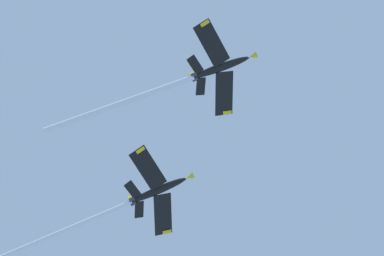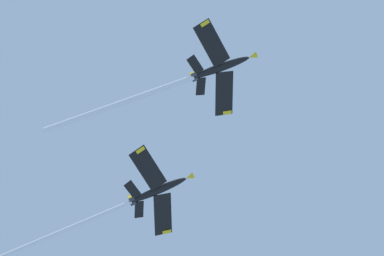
{
  "view_description": "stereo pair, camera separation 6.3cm",
  "coord_description": "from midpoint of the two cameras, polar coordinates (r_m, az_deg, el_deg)",
  "views": [
    {
      "loc": [
        -24.45,
        -11.46,
        1.56
      ],
      "look_at": [
        -38.04,
        50.74,
        148.8
      ],
      "focal_mm": 76.78,
      "sensor_mm": 36.0,
      "label": 1
    },
    {
      "loc": [
        -24.51,
        -11.48,
        1.56
      ],
      "look_at": [
        -38.04,
        50.74,
        148.8
      ],
      "focal_mm": 76.78,
      "sensor_mm": 36.0,
      "label": 2
    }
  ],
  "objects": [
    {
      "name": "jet_second",
      "position": [
        157.08,
        -0.86,
        3.2
      ],
      "size": [
        41.48,
        20.16,
        15.58
      ],
      "color": "black"
    },
    {
      "name": "jet_third",
      "position": [
        161.46,
        -3.89,
        -4.98
      ],
      "size": [
        38.23,
        20.14,
        15.87
      ],
      "color": "black"
    }
  ]
}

